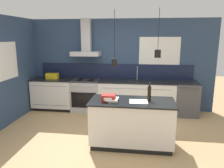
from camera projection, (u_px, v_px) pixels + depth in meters
The scene contains 13 objects.
ground_plane at pixel (104, 138), 4.66m from camera, with size 16.00×16.00×0.00m, color tan.
wall_back at pixel (113, 63), 6.31m from camera, with size 5.60×2.37×2.60m.
wall_left at pixel (11, 70), 5.36m from camera, with size 0.08×3.80×2.60m.
counter_run_left at pixel (54, 94), 6.43m from camera, with size 1.19×0.64×0.91m.
counter_run_sink at pixel (136, 97), 6.11m from camera, with size 2.09×0.64×1.29m.
oven_range at pixel (86, 95), 6.29m from camera, with size 0.80×0.66×0.91m.
dishwasher at pixel (186, 99), 5.94m from camera, with size 0.61×0.65×0.91m.
kitchen_island at pixel (132, 123), 4.27m from camera, with size 1.63×0.78×0.91m.
bottle_on_island at pixel (149, 93), 4.14m from camera, with size 0.07×0.07×0.36m.
book_stack at pixel (113, 100), 4.14m from camera, with size 0.23×0.33×0.06m.
red_supply_box at pixel (109, 98), 4.14m from camera, with size 0.25×0.22×0.13m.
paper_pile at pixel (139, 102), 4.12m from camera, with size 0.36×0.31×0.01m.
yellow_toolbox at pixel (52, 76), 6.31m from camera, with size 0.34×0.18×0.19m.
Camera 1 is at (0.75, -4.24, 2.12)m, focal length 35.00 mm.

